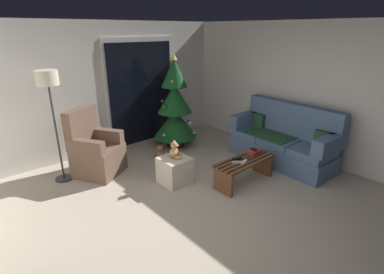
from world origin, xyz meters
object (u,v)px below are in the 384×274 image
Objects in this scene: remote_graphite at (246,158)px; remote_white at (244,162)px; floor_lamp at (49,89)px; remote_silver at (237,162)px; ottoman at (175,170)px; cell_phone at (254,149)px; christmas_tree at (175,107)px; teddy_bear_chestnut_by_tree at (160,153)px; teddy_bear_honey at (175,151)px; remote_black at (237,159)px; armchair at (95,151)px; coffee_table at (245,167)px; book_stack at (254,152)px; couch at (283,141)px.

remote_graphite is 1.00× the size of remote_white.
remote_graphite is at bearing -42.55° from floor_lamp.
ottoman is at bearing -102.23° from remote_silver.
cell_phone is 0.33× the size of ottoman.
christmas_tree reaches higher than floor_lamp.
floor_lamp reaches higher than teddy_bear_chestnut_by_tree.
christmas_tree reaches higher than remote_graphite.
christmas_tree is 2.40m from floor_lamp.
ottoman is 0.34m from teddy_bear_honey.
christmas_tree reaches higher than teddy_bear_honey.
armchair reaches higher than remote_black.
coffee_table is at bearing -41.07° from teddy_bear_honey.
cell_phone is at bearing -63.31° from teddy_bear_chestnut_by_tree.
teddy_bear_honey is at bearing 149.60° from book_stack.
teddy_bear_honey is at bearing -41.07° from ottoman.
floor_lamp is 2.21m from teddy_bear_chestnut_by_tree.
couch is 1.04× the size of christmas_tree.
christmas_tree reaches higher than cell_phone.
cell_phone is at bearing 133.81° from remote_silver.
coffee_table is 0.24m from remote_silver.
ottoman is at bearing 161.43° from couch.
remote_black is at bearing -75.72° from teddy_bear_chestnut_by_tree.
couch is 13.68× the size of cell_phone.
floor_lamp is 2.09m from teddy_bear_honey.
teddy_bear_chestnut_by_tree is (0.35, 0.92, -0.44)m from teddy_bear_honey.
teddy_bear_chestnut_by_tree is (-0.79, 1.58, -0.35)m from cell_phone.
cell_phone reaches higher than teddy_bear_chestnut_by_tree.
teddy_bear_chestnut_by_tree is (-1.66, 1.59, -0.28)m from couch.
teddy_bear_honey is (-0.83, 0.73, 0.29)m from coffee_table.
remote_graphite is 0.14m from remote_black.
armchair is (-2.81, 1.83, 0.00)m from couch.
remote_black is 1.64m from teddy_bear_chestnut_by_tree.
floor_lamp is (-2.06, 2.10, 1.09)m from remote_white.
remote_black is 1.08× the size of cell_phone.
armchair is (-1.94, 1.83, -0.03)m from book_stack.
coffee_table is 0.35m from book_stack.
floor_lamp is 6.25× the size of teddy_bear_chestnut_by_tree.
floor_lamp is 6.25× the size of teddy_bear_honey.
remote_silver is 1.08× the size of cell_phone.
armchair is at bearing 124.48° from teddy_bear_honey.
remote_white is at bearing -96.95° from christmas_tree.
book_stack is at bearing -69.37° from remote_black.
teddy_bear_chestnut_by_tree is (-0.29, 1.65, -0.30)m from remote_silver.
couch reaches higher than coffee_table.
teddy_bear_chestnut_by_tree is at bearing -152.76° from christmas_tree.
remote_graphite is 2.51m from armchair.
ottoman is (0.79, -1.16, -0.18)m from armchair.
remote_white is at bearing -46.66° from ottoman.
remote_graphite is at bearing -157.40° from cell_phone.
couch is 4.48× the size of ottoman.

